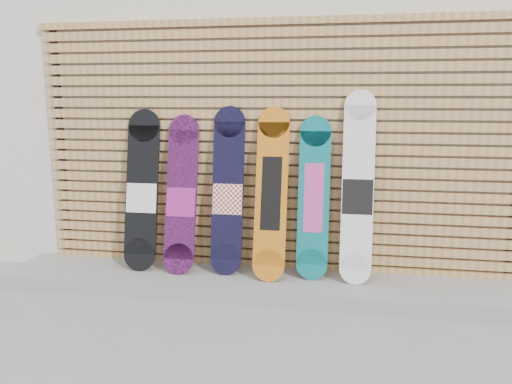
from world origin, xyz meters
TOP-DOWN VIEW (x-y plane):
  - ground at (0.00, 0.00)m, footprint 80.00×80.00m
  - building at (0.50, 3.50)m, footprint 12.00×5.00m
  - concrete_step at (-0.15, 0.68)m, footprint 4.60×0.70m
  - slat_wall at (-0.15, 0.97)m, footprint 4.26×0.08m
  - snowboard_0 at (-1.30, 0.79)m, footprint 0.29×0.31m
  - snowboard_1 at (-0.93, 0.77)m, footprint 0.27×0.34m
  - snowboard_2 at (-0.52, 0.80)m, footprint 0.28×0.28m
  - snowboard_3 at (-0.13, 0.76)m, footprint 0.27×0.38m
  - snowboard_4 at (0.22, 0.81)m, footprint 0.27×0.27m
  - snowboard_5 at (0.58, 0.78)m, footprint 0.26×0.32m

SIDE VIEW (x-z plane):
  - ground at x=0.00m, z-range 0.00..0.00m
  - concrete_step at x=-0.15m, z-range 0.00..0.12m
  - snowboard_1 at x=-0.93m, z-range 0.11..1.48m
  - snowboard_4 at x=0.22m, z-range 0.12..1.49m
  - snowboard_0 at x=-1.30m, z-range 0.11..1.53m
  - snowboard_2 at x=-0.52m, z-range 0.11..1.56m
  - snowboard_3 at x=-0.13m, z-range 0.12..1.56m
  - snowboard_5 at x=0.58m, z-range 0.11..1.69m
  - slat_wall at x=-0.15m, z-range 0.06..2.35m
  - building at x=0.50m, z-range 0.00..3.60m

